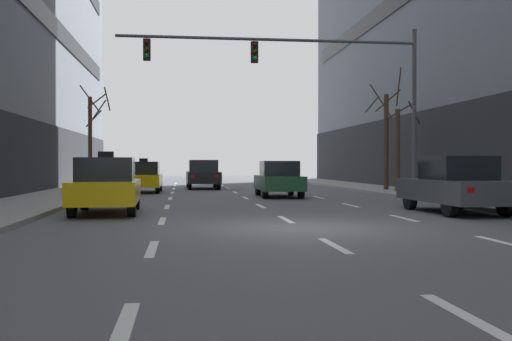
% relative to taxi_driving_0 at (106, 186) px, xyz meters
% --- Properties ---
extents(ground_plane, '(120.00, 120.00, 0.00)m').
position_rel_taxi_driving_0_xyz_m(ground_plane, '(4.93, -4.58, -0.81)').
color(ground_plane, '#515156').
extents(lane_stripe_l1_s2, '(0.16, 2.00, 0.01)m').
position_rel_taxi_driving_0_xyz_m(lane_stripe_l1_s2, '(1.71, -12.58, -0.81)').
color(lane_stripe_l1_s2, silver).
rests_on(lane_stripe_l1_s2, ground).
extents(lane_stripe_l1_s3, '(0.16, 2.00, 0.01)m').
position_rel_taxi_driving_0_xyz_m(lane_stripe_l1_s3, '(1.71, -7.58, -0.81)').
color(lane_stripe_l1_s3, silver).
rests_on(lane_stripe_l1_s3, ground).
extents(lane_stripe_l1_s4, '(0.16, 2.00, 0.01)m').
position_rel_taxi_driving_0_xyz_m(lane_stripe_l1_s4, '(1.71, -2.58, -0.81)').
color(lane_stripe_l1_s4, silver).
rests_on(lane_stripe_l1_s4, ground).
extents(lane_stripe_l1_s5, '(0.16, 2.00, 0.01)m').
position_rel_taxi_driving_0_xyz_m(lane_stripe_l1_s5, '(1.71, 2.42, -0.81)').
color(lane_stripe_l1_s5, silver).
rests_on(lane_stripe_l1_s5, ground).
extents(lane_stripe_l1_s6, '(0.16, 2.00, 0.01)m').
position_rel_taxi_driving_0_xyz_m(lane_stripe_l1_s6, '(1.71, 7.42, -0.81)').
color(lane_stripe_l1_s6, silver).
rests_on(lane_stripe_l1_s6, ground).
extents(lane_stripe_l1_s7, '(0.16, 2.00, 0.01)m').
position_rel_taxi_driving_0_xyz_m(lane_stripe_l1_s7, '(1.71, 12.42, -0.81)').
color(lane_stripe_l1_s7, silver).
rests_on(lane_stripe_l1_s7, ground).
extents(lane_stripe_l1_s8, '(0.16, 2.00, 0.01)m').
position_rel_taxi_driving_0_xyz_m(lane_stripe_l1_s8, '(1.71, 17.42, -0.81)').
color(lane_stripe_l1_s8, silver).
rests_on(lane_stripe_l1_s8, ground).
extents(lane_stripe_l1_s9, '(0.16, 2.00, 0.01)m').
position_rel_taxi_driving_0_xyz_m(lane_stripe_l1_s9, '(1.71, 22.42, -0.81)').
color(lane_stripe_l1_s9, silver).
rests_on(lane_stripe_l1_s9, ground).
extents(lane_stripe_l1_s10, '(0.16, 2.00, 0.01)m').
position_rel_taxi_driving_0_xyz_m(lane_stripe_l1_s10, '(1.71, 27.42, -0.81)').
color(lane_stripe_l1_s10, silver).
rests_on(lane_stripe_l1_s10, ground).
extents(lane_stripe_l2_s2, '(0.16, 2.00, 0.01)m').
position_rel_taxi_driving_0_xyz_m(lane_stripe_l2_s2, '(4.93, -12.58, -0.81)').
color(lane_stripe_l2_s2, silver).
rests_on(lane_stripe_l2_s2, ground).
extents(lane_stripe_l2_s3, '(0.16, 2.00, 0.01)m').
position_rel_taxi_driving_0_xyz_m(lane_stripe_l2_s3, '(4.93, -7.58, -0.81)').
color(lane_stripe_l2_s3, silver).
rests_on(lane_stripe_l2_s3, ground).
extents(lane_stripe_l2_s4, '(0.16, 2.00, 0.01)m').
position_rel_taxi_driving_0_xyz_m(lane_stripe_l2_s4, '(4.93, -2.58, -0.81)').
color(lane_stripe_l2_s4, silver).
rests_on(lane_stripe_l2_s4, ground).
extents(lane_stripe_l2_s5, '(0.16, 2.00, 0.01)m').
position_rel_taxi_driving_0_xyz_m(lane_stripe_l2_s5, '(4.93, 2.42, -0.81)').
color(lane_stripe_l2_s5, silver).
rests_on(lane_stripe_l2_s5, ground).
extents(lane_stripe_l2_s6, '(0.16, 2.00, 0.01)m').
position_rel_taxi_driving_0_xyz_m(lane_stripe_l2_s6, '(4.93, 7.42, -0.81)').
color(lane_stripe_l2_s6, silver).
rests_on(lane_stripe_l2_s6, ground).
extents(lane_stripe_l2_s7, '(0.16, 2.00, 0.01)m').
position_rel_taxi_driving_0_xyz_m(lane_stripe_l2_s7, '(4.93, 12.42, -0.81)').
color(lane_stripe_l2_s7, silver).
rests_on(lane_stripe_l2_s7, ground).
extents(lane_stripe_l2_s8, '(0.16, 2.00, 0.01)m').
position_rel_taxi_driving_0_xyz_m(lane_stripe_l2_s8, '(4.93, 17.42, -0.81)').
color(lane_stripe_l2_s8, silver).
rests_on(lane_stripe_l2_s8, ground).
extents(lane_stripe_l2_s9, '(0.16, 2.00, 0.01)m').
position_rel_taxi_driving_0_xyz_m(lane_stripe_l2_s9, '(4.93, 22.42, -0.81)').
color(lane_stripe_l2_s9, silver).
rests_on(lane_stripe_l2_s9, ground).
extents(lane_stripe_l2_s10, '(0.16, 2.00, 0.01)m').
position_rel_taxi_driving_0_xyz_m(lane_stripe_l2_s10, '(4.93, 27.42, -0.81)').
color(lane_stripe_l2_s10, silver).
rests_on(lane_stripe_l2_s10, ground).
extents(lane_stripe_l3_s3, '(0.16, 2.00, 0.01)m').
position_rel_taxi_driving_0_xyz_m(lane_stripe_l3_s3, '(8.14, -7.58, -0.81)').
color(lane_stripe_l3_s3, silver).
rests_on(lane_stripe_l3_s3, ground).
extents(lane_stripe_l3_s4, '(0.16, 2.00, 0.01)m').
position_rel_taxi_driving_0_xyz_m(lane_stripe_l3_s4, '(8.14, -2.58, -0.81)').
color(lane_stripe_l3_s4, silver).
rests_on(lane_stripe_l3_s4, ground).
extents(lane_stripe_l3_s5, '(0.16, 2.00, 0.01)m').
position_rel_taxi_driving_0_xyz_m(lane_stripe_l3_s5, '(8.14, 2.42, -0.81)').
color(lane_stripe_l3_s5, silver).
rests_on(lane_stripe_l3_s5, ground).
extents(lane_stripe_l3_s6, '(0.16, 2.00, 0.01)m').
position_rel_taxi_driving_0_xyz_m(lane_stripe_l3_s6, '(8.14, 7.42, -0.81)').
color(lane_stripe_l3_s6, silver).
rests_on(lane_stripe_l3_s6, ground).
extents(lane_stripe_l3_s7, '(0.16, 2.00, 0.01)m').
position_rel_taxi_driving_0_xyz_m(lane_stripe_l3_s7, '(8.14, 12.42, -0.81)').
color(lane_stripe_l3_s7, silver).
rests_on(lane_stripe_l3_s7, ground).
extents(lane_stripe_l3_s8, '(0.16, 2.00, 0.01)m').
position_rel_taxi_driving_0_xyz_m(lane_stripe_l3_s8, '(8.14, 17.42, -0.81)').
color(lane_stripe_l3_s8, silver).
rests_on(lane_stripe_l3_s8, ground).
extents(lane_stripe_l3_s9, '(0.16, 2.00, 0.01)m').
position_rel_taxi_driving_0_xyz_m(lane_stripe_l3_s9, '(8.14, 22.42, -0.81)').
color(lane_stripe_l3_s9, silver).
rests_on(lane_stripe_l3_s9, ground).
extents(lane_stripe_l3_s10, '(0.16, 2.00, 0.01)m').
position_rel_taxi_driving_0_xyz_m(lane_stripe_l3_s10, '(8.14, 27.42, -0.81)').
color(lane_stripe_l3_s10, silver).
rests_on(lane_stripe_l3_s10, ground).
extents(taxi_driving_0, '(1.98, 4.45, 1.83)m').
position_rel_taxi_driving_0_xyz_m(taxi_driving_0, '(0.00, 0.00, 0.00)').
color(taxi_driving_0, black).
rests_on(taxi_driving_0, ground).
extents(car_driving_1, '(1.84, 4.27, 1.59)m').
position_rel_taxi_driving_0_xyz_m(car_driving_1, '(6.48, 8.06, -0.03)').
color(car_driving_1, black).
rests_on(car_driving_1, ground).
extents(taxi_driving_2, '(1.79, 4.22, 1.75)m').
position_rel_taxi_driving_0_xyz_m(taxi_driving_2, '(0.25, 12.96, -0.03)').
color(taxi_driving_2, black).
rests_on(taxi_driving_2, ground).
extents(car_driving_3, '(1.96, 4.55, 1.70)m').
position_rel_taxi_driving_0_xyz_m(car_driving_3, '(3.43, 17.14, 0.02)').
color(car_driving_3, black).
rests_on(car_driving_3, ground).
extents(car_parked_2, '(1.93, 4.52, 1.69)m').
position_rel_taxi_driving_0_xyz_m(car_parked_2, '(10.30, -1.14, 0.02)').
color(car_parked_2, black).
rests_on(car_parked_2, ground).
extents(traffic_signal_0, '(12.19, 0.35, 6.89)m').
position_rel_taxi_driving_0_xyz_m(traffic_signal_0, '(7.48, 5.58, 4.31)').
color(traffic_signal_0, '#4C4C51').
rests_on(traffic_signal_0, sidewalk_right).
extents(street_tree_0, '(2.07, 2.05, 6.20)m').
position_rel_taxi_driving_0_xyz_m(street_tree_0, '(12.67, 11.55, 2.05)').
color(street_tree_0, '#4C3823').
rests_on(street_tree_0, sidewalk_right).
extents(street_tree_1, '(1.47, 1.90, 5.59)m').
position_rel_taxi_driving_0_xyz_m(street_tree_1, '(-2.75, 15.54, 2.14)').
color(street_tree_1, '#4C3823').
rests_on(street_tree_1, sidewalk_left).
extents(street_tree_2, '(1.55, 2.15, 4.36)m').
position_rel_taxi_driving_0_xyz_m(street_tree_2, '(12.72, 9.92, 1.49)').
color(street_tree_2, '#4C3823').
rests_on(street_tree_2, sidewalk_right).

